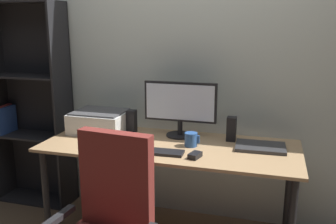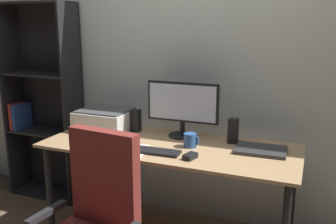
# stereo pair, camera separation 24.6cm
# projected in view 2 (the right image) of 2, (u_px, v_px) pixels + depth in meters

# --- Properties ---
(back_wall) EXTENTS (6.40, 0.10, 2.60)m
(back_wall) POSITION_uv_depth(u_px,v_px,m) (194.00, 55.00, 2.83)
(back_wall) COLOR beige
(back_wall) RESTS_ON ground
(desk) EXTENTS (1.72, 0.70, 0.74)m
(desk) POSITION_uv_depth(u_px,v_px,m) (169.00, 156.00, 2.51)
(desk) COLOR tan
(desk) RESTS_ON ground
(monitor) EXTENTS (0.53, 0.20, 0.40)m
(monitor) POSITION_uv_depth(u_px,v_px,m) (183.00, 106.00, 2.62)
(monitor) COLOR black
(monitor) RESTS_ON desk
(keyboard) EXTENTS (0.29, 0.12, 0.02)m
(keyboard) POSITION_uv_depth(u_px,v_px,m) (157.00, 152.00, 2.32)
(keyboard) COLOR black
(keyboard) RESTS_ON desk
(mouse) EXTENTS (0.08, 0.11, 0.03)m
(mouse) POSITION_uv_depth(u_px,v_px,m) (190.00, 156.00, 2.22)
(mouse) COLOR black
(mouse) RESTS_ON desk
(coffee_mug) EXTENTS (0.10, 0.09, 0.09)m
(coffee_mug) POSITION_uv_depth(u_px,v_px,m) (190.00, 140.00, 2.43)
(coffee_mug) COLOR #285193
(coffee_mug) RESTS_ON desk
(laptop) EXTENTS (0.33, 0.24, 0.02)m
(laptop) POSITION_uv_depth(u_px,v_px,m) (261.00, 150.00, 2.35)
(laptop) COLOR #2D2D30
(laptop) RESTS_ON desk
(speaker_left) EXTENTS (0.06, 0.07, 0.17)m
(speaker_left) POSITION_uv_depth(u_px,v_px,m) (136.00, 120.00, 2.78)
(speaker_left) COLOR black
(speaker_left) RESTS_ON desk
(speaker_right) EXTENTS (0.06, 0.07, 0.17)m
(speaker_right) POSITION_uv_depth(u_px,v_px,m) (233.00, 131.00, 2.51)
(speaker_right) COLOR black
(speaker_right) RESTS_ON desk
(printer) EXTENTS (0.40, 0.34, 0.16)m
(printer) POSITION_uv_depth(u_px,v_px,m) (105.00, 120.00, 2.82)
(printer) COLOR silver
(printer) RESTS_ON desk
(paper_sheet) EXTENTS (0.26, 0.33, 0.00)m
(paper_sheet) POSITION_uv_depth(u_px,v_px,m) (129.00, 151.00, 2.35)
(paper_sheet) COLOR white
(paper_sheet) RESTS_ON desk
(bookshelf) EXTENTS (0.67, 0.28, 1.71)m
(bookshelf) POSITION_uv_depth(u_px,v_px,m) (44.00, 103.00, 3.27)
(bookshelf) COLOR black
(bookshelf) RESTS_ON ground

